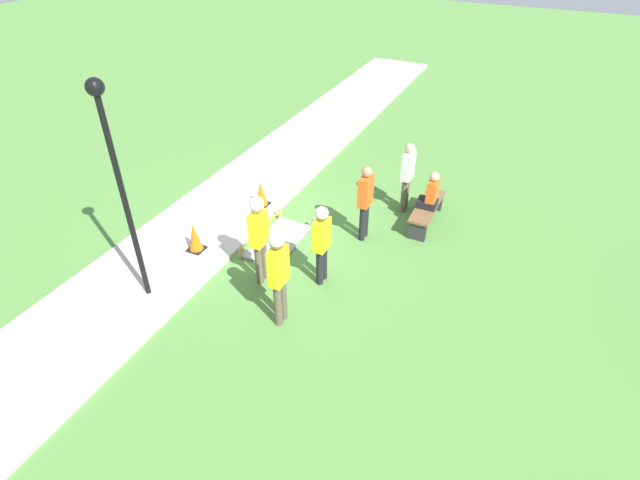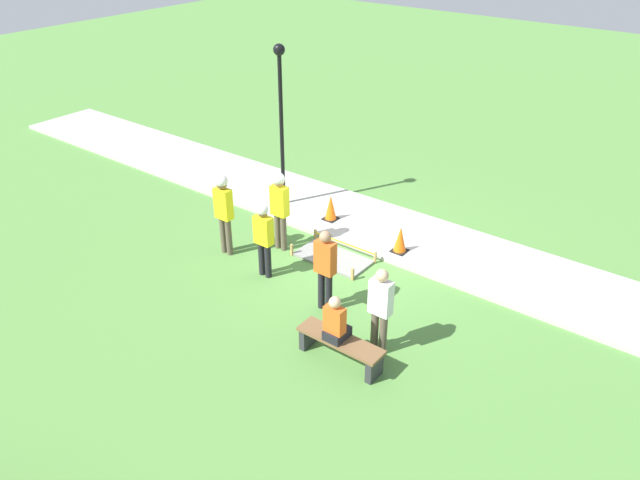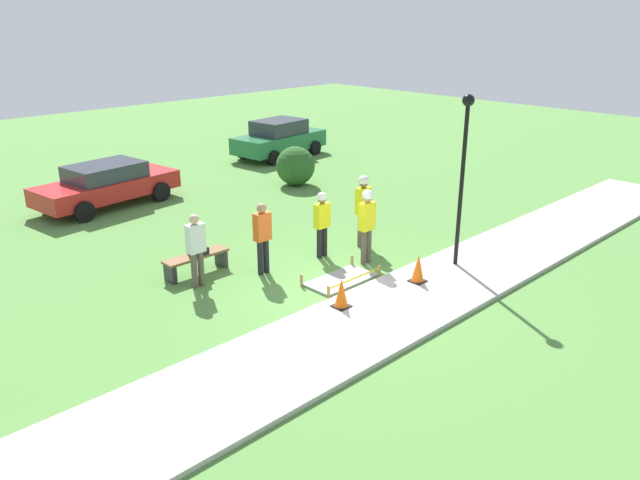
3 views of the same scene
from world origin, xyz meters
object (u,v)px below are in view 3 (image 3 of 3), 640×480
object	(u,v)px
park_bench	(196,260)
lamppost_near	(464,157)
parked_car_red	(107,184)
worker_supervisor	(363,203)
traffic_cone_near_patch	(341,293)
person_seated_on_bench	(196,240)
worker_trainee	(367,219)
traffic_cone_far_patch	(418,268)
parked_car_green	(279,138)
worker_assistant	(322,219)
bystander_in_orange_shirt	(262,234)
bystander_in_gray_shirt	(196,246)

from	to	relation	value
park_bench	lamppost_near	size ratio (longest dim) A/B	0.40
park_bench	parked_car_red	xyz separation A→B (m)	(1.08, 6.69, 0.38)
worker_supervisor	traffic_cone_near_patch	bearing A→B (deg)	-144.09
lamppost_near	person_seated_on_bench	bearing A→B (deg)	138.62
park_bench	worker_trainee	distance (m)	4.22
park_bench	traffic_cone_far_patch	bearing A→B (deg)	-51.59
worker_trainee	lamppost_near	bearing A→B (deg)	-51.43
traffic_cone_far_patch	parked_car_green	size ratio (longest dim) A/B	0.15
traffic_cone_near_patch	person_seated_on_bench	xyz separation A→B (m)	(-0.99, 3.83, 0.43)
parked_car_green	worker_assistant	bearing A→B (deg)	-130.98
park_bench	bystander_in_orange_shirt	world-z (taller)	bystander_in_orange_shirt
worker_assistant	parked_car_red	world-z (taller)	worker_assistant
bystander_in_orange_shirt	parked_car_red	bearing A→B (deg)	90.62
traffic_cone_far_patch	bystander_in_orange_shirt	distance (m)	3.69
person_seated_on_bench	bystander_in_orange_shirt	distance (m)	1.59
park_bench	person_seated_on_bench	distance (m)	0.51
traffic_cone_far_patch	person_seated_on_bench	size ratio (longest dim) A/B	0.73
person_seated_on_bench	parked_car_green	xyz separation A→B (m)	(9.64, 8.25, -0.04)
traffic_cone_far_patch	park_bench	bearing A→B (deg)	128.41
worker_supervisor	bystander_in_orange_shirt	distance (m)	3.12
parked_car_red	worker_assistant	bearing A→B (deg)	-83.89
worker_assistant	bystander_in_orange_shirt	size ratio (longest dim) A/B	0.98
worker_supervisor	bystander_in_orange_shirt	world-z (taller)	worker_supervisor
traffic_cone_far_patch	worker_supervisor	world-z (taller)	worker_supervisor
traffic_cone_far_patch	parked_car_red	world-z (taller)	parked_car_red
bystander_in_orange_shirt	parked_car_red	size ratio (longest dim) A/B	0.37
person_seated_on_bench	parked_car_red	bearing A→B (deg)	81.39
traffic_cone_near_patch	parked_car_green	world-z (taller)	parked_car_green
worker_supervisor	lamppost_near	size ratio (longest dim) A/B	0.47
person_seated_on_bench	worker_assistant	xyz separation A→B (m)	(2.85, -1.34, 0.17)
parked_car_green	park_bench	bearing A→B (deg)	-145.16
worker_trainee	worker_supervisor	bearing A→B (deg)	46.54
person_seated_on_bench	parked_car_green	world-z (taller)	parked_car_green
person_seated_on_bench	worker_supervisor	size ratio (longest dim) A/B	0.46
person_seated_on_bench	worker_assistant	distance (m)	3.15
person_seated_on_bench	bystander_in_orange_shirt	bearing A→B (deg)	-46.52
person_seated_on_bench	traffic_cone_far_patch	bearing A→B (deg)	-52.55
worker_assistant	bystander_in_gray_shirt	distance (m)	3.36
traffic_cone_near_patch	bystander_in_gray_shirt	distance (m)	3.50
traffic_cone_far_patch	person_seated_on_bench	xyz separation A→B (m)	(-3.17, 4.14, 0.42)
lamppost_near	parked_car_red	size ratio (longest dim) A/B	0.87
parked_car_red	park_bench	bearing A→B (deg)	-106.04
person_seated_on_bench	worker_assistant	world-z (taller)	worker_assistant
traffic_cone_near_patch	worker_assistant	world-z (taller)	worker_assistant
parked_car_red	traffic_cone_near_patch	bearing A→B (deg)	-96.96
bystander_in_gray_shirt	parked_car_red	size ratio (longest dim) A/B	0.37
traffic_cone_far_patch	lamppost_near	world-z (taller)	lamppost_near
worker_assistant	parked_car_red	bearing A→B (deg)	103.00
lamppost_near	worker_supervisor	bearing A→B (deg)	101.06
traffic_cone_far_patch	bystander_in_gray_shirt	xyz separation A→B (m)	(-3.63, 3.45, 0.56)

